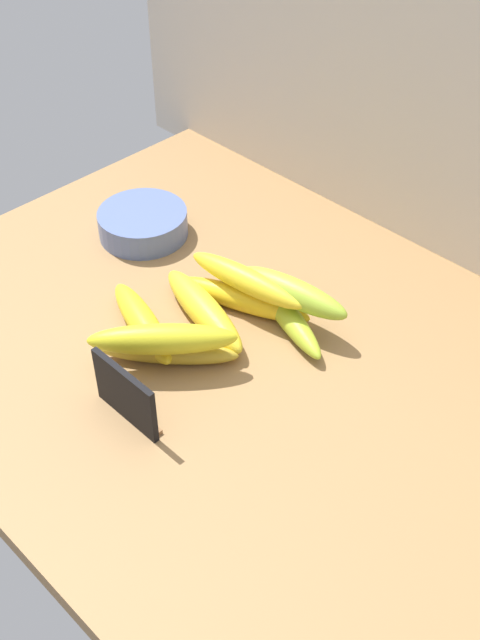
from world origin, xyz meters
TOP-DOWN VIEW (x-y plane):
  - counter_top at (0.00, 0.00)cm, footprint 110.00×76.00cm
  - back_wall at (0.00, 39.00)cm, footprint 130.00×2.00cm
  - chalkboard_sign at (-4.65, -17.87)cm, footprint 11.00×1.80cm
  - fruit_bowl at (-33.68, 8.80)cm, footprint 14.38×14.38cm
  - banana_0 at (-9.19, 7.02)cm, footprint 20.64×10.37cm
  - banana_1 at (-3.28, 9.36)cm, footprint 20.83×10.75cm
  - banana_2 at (-8.65, -7.63)cm, footprint 16.36×14.71cm
  - banana_3 at (-11.17, 1.11)cm, footprint 20.36×8.92cm
  - banana_4 at (-15.45, -6.52)cm, footprint 18.57×9.18cm
  - banana_5 at (-8.86, 7.30)cm, footprint 19.58×5.95cm
  - banana_6 at (-2.25, 9.85)cm, footprint 17.55×6.59cm
  - banana_7 at (-8.05, -8.96)cm, footprint 16.36×17.04cm

SIDE VIEW (x-z plane):
  - counter_top at x=0.00cm, z-range 0.00..3.00cm
  - banana_2 at x=-8.65cm, z-range 3.00..6.22cm
  - banana_1 at x=-3.28cm, z-range 3.00..6.43cm
  - banana_0 at x=-9.19cm, z-range 3.00..6.59cm
  - banana_4 at x=-15.45cm, z-range 3.00..6.96cm
  - fruit_bowl at x=-33.68cm, z-range 3.00..7.30cm
  - banana_3 at x=-11.17cm, z-range 3.00..7.32cm
  - chalkboard_sign at x=-4.65cm, z-range 2.66..11.06cm
  - banana_7 at x=-8.05cm, z-range 6.22..10.34cm
  - banana_5 at x=-8.86cm, z-range 6.59..10.15cm
  - banana_6 at x=-2.25cm, z-range 6.43..10.47cm
  - back_wall at x=0.00cm, z-range 0.00..70.00cm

